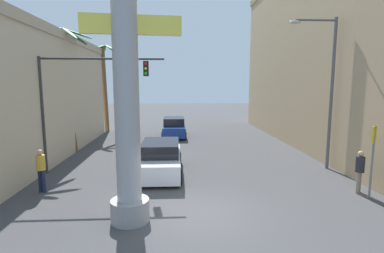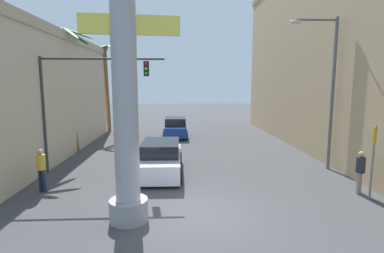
% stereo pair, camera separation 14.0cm
% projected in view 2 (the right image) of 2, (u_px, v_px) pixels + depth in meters
% --- Properties ---
extents(ground_plane, '(93.54, 93.54, 0.00)m').
position_uv_depth(ground_plane, '(188.00, 149.00, 19.87)').
color(ground_plane, '#424244').
extents(building_right, '(8.42, 26.71, 12.76)m').
position_uv_depth(building_right, '(366.00, 51.00, 19.10)').
color(building_right, tan).
rests_on(building_right, ground).
extents(neon_sign_pole, '(3.26, 1.20, 11.55)m').
position_uv_depth(neon_sign_pole, '(124.00, 44.00, 8.68)').
color(neon_sign_pole, '#9E9EA3').
rests_on(neon_sign_pole, ground).
extents(street_lamp, '(2.36, 0.28, 7.44)m').
position_uv_depth(street_lamp, '(327.00, 80.00, 14.60)').
color(street_lamp, '#59595E').
rests_on(street_lamp, ground).
extents(crossing_sign, '(0.47, 0.47, 2.79)m').
position_uv_depth(crossing_sign, '(374.00, 151.00, 11.03)').
color(crossing_sign, slate).
rests_on(crossing_sign, ground).
extents(traffic_light_mast, '(5.82, 0.32, 5.54)m').
position_uv_depth(traffic_light_mast, '(83.00, 90.00, 14.10)').
color(traffic_light_mast, '#333333').
rests_on(traffic_light_mast, ground).
extents(car_lead, '(2.03, 4.76, 1.56)m').
position_uv_depth(car_lead, '(161.00, 158.00, 14.36)').
color(car_lead, black).
rests_on(car_lead, ground).
extents(car_far, '(1.91, 4.29, 1.56)m').
position_uv_depth(car_far, '(175.00, 127.00, 24.52)').
color(car_far, black).
rests_on(car_far, ground).
extents(palm_tree_near_left, '(2.33, 2.24, 9.20)m').
position_uv_depth(palm_tree_near_left, '(6.00, 58.00, 12.06)').
color(palm_tree_near_left, brown).
rests_on(palm_tree_near_left, ground).
extents(palm_tree_mid_left, '(3.35, 3.42, 7.64)m').
position_uv_depth(palm_tree_mid_left, '(67.00, 74.00, 18.29)').
color(palm_tree_mid_left, brown).
rests_on(palm_tree_mid_left, ground).
extents(palm_tree_far_left, '(3.24, 3.04, 7.69)m').
position_uv_depth(palm_tree_far_left, '(107.00, 79.00, 26.36)').
color(palm_tree_far_left, brown).
rests_on(palm_tree_far_left, ground).
extents(pedestrian_curb_left, '(0.45, 0.45, 1.73)m').
position_uv_depth(pedestrian_curb_left, '(41.00, 167.00, 11.84)').
color(pedestrian_curb_left, '#1E233F').
rests_on(pedestrian_curb_left, ground).
extents(pedestrian_by_sign, '(0.48, 0.48, 1.69)m').
position_uv_depth(pedestrian_by_sign, '(360.00, 169.00, 11.66)').
color(pedestrian_by_sign, gray).
rests_on(pedestrian_by_sign, ground).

